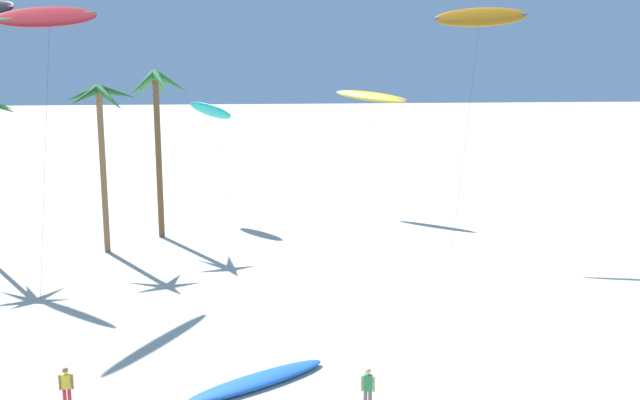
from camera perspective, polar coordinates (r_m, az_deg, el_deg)
The scene contains 9 objects.
palm_tree_2 at distance 48.57m, azimuth -15.72°, elevation 6.06°, with size 4.38×4.07×10.26m.
palm_tree_3 at distance 51.42m, azimuth -11.79°, elevation 6.70°, with size 3.96×4.24×10.97m.
flying_kite_0 at distance 43.90m, azimuth -19.08°, elevation 12.49°, with size 4.73×7.93×14.90m.
flying_kite_1 at distance 51.72m, azimuth 11.59°, elevation 12.90°, with size 5.83×5.07×14.99m.
flying_kite_3 at distance 59.31m, azimuth 3.73°, elevation 7.53°, with size 5.50×7.11×9.22m.
flying_kite_4 at distance 57.11m, azimuth -8.00°, elevation 6.49°, with size 3.94×7.70×8.67m.
grounded_kite_0 at distance 30.57m, azimuth -4.60°, elevation -12.98°, with size 5.73×4.38×0.33m.
person_near_right at distance 29.73m, azimuth -17.97°, elevation -12.79°, with size 0.51×0.23×1.59m.
person_far_watcher at distance 28.14m, azimuth 3.50°, elevation -13.54°, with size 0.50×0.26×1.68m.
Camera 1 is at (-1.34, -6.21, 12.93)m, focal length 43.98 mm.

